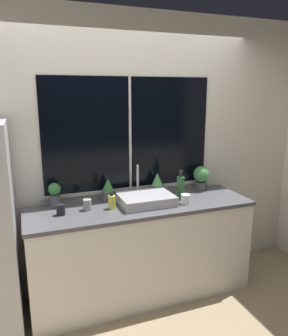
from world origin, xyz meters
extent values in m
plane|color=#937F60|center=(0.00, 0.00, 0.00)|extent=(14.00, 14.00, 0.00)
cube|color=silver|center=(0.00, 0.66, 1.35)|extent=(8.00, 0.06, 2.70)
cube|color=black|center=(0.00, 0.62, 1.55)|extent=(1.68, 0.01, 1.08)
cube|color=#BCB7AD|center=(0.00, 0.62, 1.55)|extent=(0.02, 0.01, 1.08)
cube|color=#BCB7AD|center=(0.00, 0.62, 0.99)|extent=(1.74, 0.04, 0.03)
cube|color=silver|center=(2.00, 1.50, 1.35)|extent=(0.06, 7.00, 2.70)
cube|color=white|center=(0.00, 0.30, 0.45)|extent=(2.08, 0.59, 0.89)
cube|color=#4C4C51|center=(0.00, 0.30, 0.91)|extent=(2.10, 0.61, 0.03)
cube|color=#ADADB2|center=(0.05, 0.31, 0.97)|extent=(0.49, 0.39, 0.09)
cylinder|color=#B7B7BC|center=(0.05, 0.54, 0.94)|extent=(0.04, 0.04, 0.03)
cylinder|color=#B7B7BC|center=(0.05, 0.54, 1.11)|extent=(0.02, 0.02, 0.30)
cylinder|color=#4C4C51|center=(-0.76, 0.52, 0.98)|extent=(0.10, 0.10, 0.11)
sphere|color=#387A3D|center=(-0.76, 0.52, 1.10)|extent=(0.11, 0.11, 0.11)
cylinder|color=#4C4C51|center=(-0.26, 0.52, 0.98)|extent=(0.12, 0.12, 0.10)
cone|color=#387A3D|center=(-0.26, 0.52, 1.09)|extent=(0.11, 0.11, 0.12)
cylinder|color=#4C4C51|center=(0.25, 0.52, 0.98)|extent=(0.13, 0.13, 0.10)
cone|color=#569951|center=(0.25, 0.52, 1.09)|extent=(0.11, 0.11, 0.13)
cylinder|color=#4C4C51|center=(0.76, 0.52, 0.97)|extent=(0.11, 0.11, 0.09)
sphere|color=#478E4C|center=(0.76, 0.52, 1.10)|extent=(0.17, 0.17, 0.17)
cylinder|color=#DBD14C|center=(-0.28, 0.30, 0.99)|extent=(0.06, 0.06, 0.12)
cylinder|color=black|center=(-0.28, 0.30, 1.07)|extent=(0.03, 0.03, 0.03)
cylinder|color=#235128|center=(0.41, 0.32, 1.04)|extent=(0.07, 0.07, 0.22)
cylinder|color=black|center=(0.41, 0.32, 1.18)|extent=(0.03, 0.03, 0.06)
cylinder|color=gray|center=(-0.50, 0.34, 0.98)|extent=(0.07, 0.07, 0.10)
cylinder|color=white|center=(0.39, 0.18, 0.97)|extent=(0.09, 0.09, 0.09)
cylinder|color=black|center=(-0.73, 0.30, 0.97)|extent=(0.07, 0.07, 0.09)
camera|label=1|loc=(-0.99, -2.41, 1.96)|focal=35.00mm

